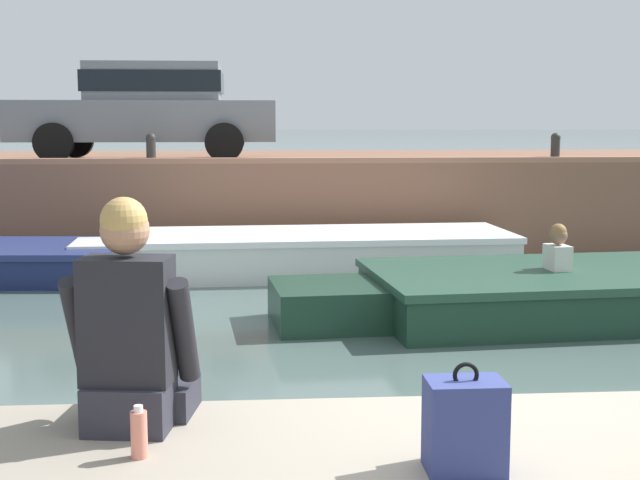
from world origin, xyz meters
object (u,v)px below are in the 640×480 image
(bottle_drink, at_px, (139,434))
(backpack_on_ledge, at_px, (464,426))
(boat_moored_central_white, at_px, (311,253))
(motorboat_passing, at_px, (606,291))
(mooring_bollard_mid, at_px, (151,147))
(person_seated_left, at_px, (131,339))
(mooring_bollard_east, at_px, (555,146))
(car_left_inner_grey, at_px, (149,107))

(bottle_drink, relative_size, backpack_on_ledge, 0.50)
(boat_moored_central_white, bearing_deg, bottle_drink, -98.04)
(motorboat_passing, bearing_deg, boat_moored_central_white, 136.51)
(mooring_bollard_mid, xyz_separation_m, person_seated_left, (1.01, -9.81, -0.51))
(mooring_bollard_east, xyz_separation_m, backpack_on_ledge, (-3.89, -10.39, -0.72))
(bottle_drink, bearing_deg, boat_moored_central_white, 81.96)
(boat_moored_central_white, relative_size, car_left_inner_grey, 1.40)
(mooring_bollard_east, relative_size, bottle_drink, 2.18)
(mooring_bollard_east, bearing_deg, bottle_drink, -116.53)
(boat_moored_central_white, bearing_deg, mooring_bollard_east, 23.29)
(backpack_on_ledge, bearing_deg, boat_moored_central_white, 89.95)
(motorboat_passing, height_order, person_seated_left, person_seated_left)
(person_seated_left, relative_size, bottle_drink, 4.73)
(car_left_inner_grey, bearing_deg, mooring_bollard_east, -11.51)
(person_seated_left, bearing_deg, motorboat_passing, 51.82)
(mooring_bollard_mid, relative_size, backpack_on_ledge, 1.09)
(boat_moored_central_white, xyz_separation_m, motorboat_passing, (2.94, -2.79, -0.03))
(boat_moored_central_white, height_order, motorboat_passing, motorboat_passing)
(boat_moored_central_white, relative_size, mooring_bollard_east, 13.13)
(motorboat_passing, height_order, bottle_drink, motorboat_passing)
(bottle_drink, bearing_deg, backpack_on_ledge, -9.91)
(motorboat_passing, distance_m, bottle_drink, 7.09)
(motorboat_passing, xyz_separation_m, mooring_bollard_east, (0.94, 4.46, 1.40))
(person_seated_left, distance_m, bottle_drink, 0.46)
(mooring_bollard_east, height_order, bottle_drink, mooring_bollard_east)
(mooring_bollard_east, bearing_deg, car_left_inner_grey, 168.49)
(car_left_inner_grey, bearing_deg, mooring_bollard_mid, -83.01)
(boat_moored_central_white, bearing_deg, motorboat_passing, -43.49)
(boat_moored_central_white, relative_size, bottle_drink, 28.64)
(car_left_inner_grey, relative_size, person_seated_left, 4.33)
(bottle_drink, bearing_deg, motorboat_passing, 54.10)
(mooring_bollard_east, xyz_separation_m, person_seated_left, (-5.15, -9.81, -0.51))
(mooring_bollard_east, height_order, person_seated_left, mooring_bollard_east)
(bottle_drink, xyz_separation_m, backpack_on_ledge, (1.19, -0.21, 0.07))
(person_seated_left, bearing_deg, mooring_bollard_east, 62.31)
(motorboat_passing, distance_m, backpack_on_ledge, 6.66)
(car_left_inner_grey, xyz_separation_m, bottle_drink, (1.24, -11.46, -1.39))
(motorboat_passing, distance_m, mooring_bollard_mid, 7.01)
(boat_moored_central_white, distance_m, mooring_bollard_east, 4.44)
(boat_moored_central_white, relative_size, person_seated_left, 6.05)
(boat_moored_central_white, distance_m, motorboat_passing, 4.05)
(person_seated_left, bearing_deg, backpack_on_ledge, -24.39)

